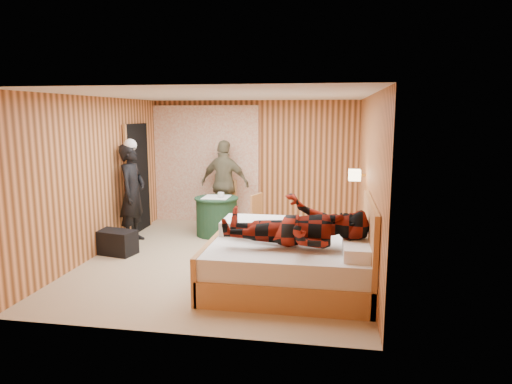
% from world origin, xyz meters
% --- Properties ---
extents(floor, '(4.20, 5.00, 0.01)m').
position_xyz_m(floor, '(0.00, 0.00, 0.00)').
color(floor, tan).
rests_on(floor, ground).
extents(ceiling, '(4.20, 5.00, 0.01)m').
position_xyz_m(ceiling, '(0.00, 0.00, 2.50)').
color(ceiling, white).
rests_on(ceiling, wall_back).
extents(wall_back, '(4.20, 0.02, 2.50)m').
position_xyz_m(wall_back, '(0.00, 2.50, 1.25)').
color(wall_back, '#ED965B').
rests_on(wall_back, floor).
extents(wall_left, '(0.02, 5.00, 2.50)m').
position_xyz_m(wall_left, '(-2.10, 0.00, 1.25)').
color(wall_left, '#ED965B').
rests_on(wall_left, floor).
extents(wall_right, '(0.02, 5.00, 2.50)m').
position_xyz_m(wall_right, '(2.10, 0.00, 1.25)').
color(wall_right, '#ED965B').
rests_on(wall_right, floor).
extents(curtain, '(2.20, 0.08, 2.40)m').
position_xyz_m(curtain, '(-1.00, 2.43, 1.20)').
color(curtain, white).
rests_on(curtain, floor).
extents(doorway, '(0.06, 0.90, 2.05)m').
position_xyz_m(doorway, '(-2.06, 1.40, 1.02)').
color(doorway, black).
rests_on(doorway, floor).
extents(wall_lamp, '(0.26, 0.24, 0.16)m').
position_xyz_m(wall_lamp, '(1.92, 0.45, 1.30)').
color(wall_lamp, gold).
rests_on(wall_lamp, wall_right).
extents(bed, '(2.16, 1.71, 1.17)m').
position_xyz_m(bed, '(1.12, -1.00, 0.34)').
color(bed, tan).
rests_on(bed, floor).
extents(nightstand, '(0.38, 0.52, 0.50)m').
position_xyz_m(nightstand, '(1.88, 0.17, 0.26)').
color(nightstand, tan).
rests_on(nightstand, floor).
extents(round_table, '(0.81, 0.81, 0.72)m').
position_xyz_m(round_table, '(-0.51, 1.35, 0.36)').
color(round_table, '#1E412B').
rests_on(round_table, floor).
extents(chair_far, '(0.45, 0.45, 0.93)m').
position_xyz_m(chair_far, '(-0.51, 2.00, 0.54)').
color(chair_far, tan).
rests_on(chair_far, floor).
extents(chair_near, '(0.49, 0.49, 0.85)m').
position_xyz_m(chair_near, '(0.20, 1.07, 0.49)').
color(chair_near, tan).
rests_on(chair_near, floor).
extents(duffel_bag, '(0.74, 0.50, 0.39)m').
position_xyz_m(duffel_bag, '(-1.85, -0.05, 0.19)').
color(duffel_bag, black).
rests_on(duffel_bag, floor).
extents(sneaker_left, '(0.27, 0.18, 0.11)m').
position_xyz_m(sneaker_left, '(-0.12, 1.20, 0.05)').
color(sneaker_left, white).
rests_on(sneaker_left, floor).
extents(sneaker_right, '(0.33, 0.22, 0.13)m').
position_xyz_m(sneaker_right, '(-0.03, 0.55, 0.07)').
color(sneaker_right, white).
rests_on(sneaker_right, floor).
extents(woman_standing, '(0.43, 0.64, 1.73)m').
position_xyz_m(woman_standing, '(-1.84, 0.68, 0.87)').
color(woman_standing, black).
rests_on(woman_standing, floor).
extents(man_at_table, '(1.07, 0.61, 1.72)m').
position_xyz_m(man_at_table, '(-0.51, 2.03, 0.86)').
color(man_at_table, '#6F674A').
rests_on(man_at_table, floor).
extents(man_on_bed, '(0.86, 0.67, 1.77)m').
position_xyz_m(man_on_bed, '(1.15, -1.23, 1.02)').
color(man_on_bed, maroon).
rests_on(man_on_bed, bed).
extents(book_lower, '(0.21, 0.25, 0.02)m').
position_xyz_m(book_lower, '(1.88, 0.12, 0.51)').
color(book_lower, white).
rests_on(book_lower, nightstand).
extents(book_upper, '(0.20, 0.25, 0.02)m').
position_xyz_m(book_upper, '(1.88, 0.12, 0.53)').
color(book_upper, white).
rests_on(book_upper, nightstand).
extents(cup_nightstand, '(0.13, 0.13, 0.09)m').
position_xyz_m(cup_nightstand, '(1.88, 0.30, 0.54)').
color(cup_nightstand, white).
rests_on(cup_nightstand, nightstand).
extents(cup_table, '(0.15, 0.15, 0.10)m').
position_xyz_m(cup_table, '(-0.41, 1.30, 0.77)').
color(cup_table, white).
rests_on(cup_table, round_table).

